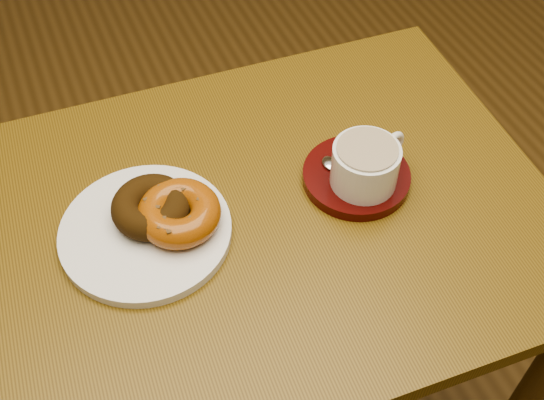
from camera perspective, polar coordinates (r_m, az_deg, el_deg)
name	(u,v)px	position (r m, az deg, el deg)	size (l,w,h in m)	color
ground	(339,357)	(1.82, 5.62, -12.97)	(6.00, 6.00, 0.00)	brown
cafe_table	(261,263)	(1.12, -0.94, -5.29)	(0.91, 0.71, 0.83)	brown
donut_plate	(146,232)	(1.00, -10.52, -2.61)	(0.25, 0.25, 0.02)	silver
donut_cinnamon	(151,207)	(0.99, -10.08, -0.58)	(0.12, 0.12, 0.04)	#301D09
donut_caramel	(179,213)	(0.98, -7.78, -1.09)	(0.15, 0.15, 0.04)	#934C10
saucer	(356,177)	(1.06, 7.06, 1.96)	(0.17, 0.17, 0.02)	#390907
coffee_cup	(366,164)	(1.02, 7.88, 2.98)	(0.13, 0.10, 0.07)	silver
teaspoon	(334,167)	(1.05, 5.17, 2.79)	(0.03, 0.10, 0.01)	silver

